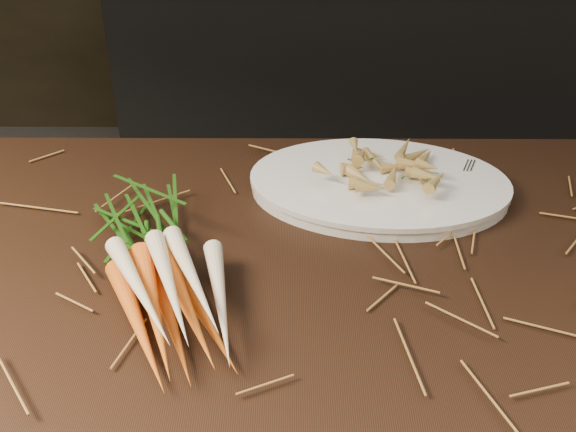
# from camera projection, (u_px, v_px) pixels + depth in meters

# --- Properties ---
(back_counter) EXTENTS (1.82, 0.62, 0.84)m
(back_counter) POSITION_uv_depth(u_px,v_px,m) (358.00, 68.00, 2.84)
(back_counter) COLOR black
(back_counter) RESTS_ON ground
(straw_bedding) EXTENTS (1.40, 0.60, 0.02)m
(straw_bedding) POSITION_uv_depth(u_px,v_px,m) (263.00, 248.00, 1.01)
(straw_bedding) COLOR olive
(straw_bedding) RESTS_ON main_counter
(root_veg_bunch) EXTENTS (0.28, 0.45, 0.08)m
(root_veg_bunch) POSITION_uv_depth(u_px,v_px,m) (151.00, 247.00, 0.96)
(root_veg_bunch) COLOR #D85F10
(root_veg_bunch) RESTS_ON main_counter
(serving_platter) EXTENTS (0.43, 0.31, 0.02)m
(serving_platter) POSITION_uv_depth(u_px,v_px,m) (379.00, 187.00, 1.14)
(serving_platter) COLOR white
(serving_platter) RESTS_ON main_counter
(roasted_veg_heap) EXTENTS (0.21, 0.16, 0.04)m
(roasted_veg_heap) POSITION_uv_depth(u_px,v_px,m) (380.00, 169.00, 1.12)
(roasted_veg_heap) COLOR #B08842
(roasted_veg_heap) RESTS_ON serving_platter
(serving_fork) EXTENTS (0.07, 0.15, 0.00)m
(serving_fork) POSITION_uv_depth(u_px,v_px,m) (474.00, 192.00, 1.11)
(serving_fork) COLOR silver
(serving_fork) RESTS_ON serving_platter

